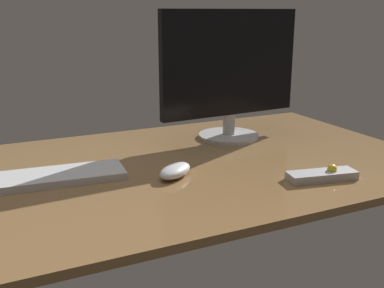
{
  "coord_description": "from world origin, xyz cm",
  "views": [
    {
      "loc": [
        -49.58,
        -111.72,
        43.01
      ],
      "look_at": [
        2.42,
        -2.19,
        8.0
      ],
      "focal_mm": 43.15,
      "sensor_mm": 36.0,
      "label": 1
    }
  ],
  "objects_px": {
    "monitor": "(230,73)",
    "media_remote": "(322,175)",
    "computer_mouse": "(175,171)",
    "keyboard": "(42,178)"
  },
  "relations": [
    {
      "from": "computer_mouse",
      "to": "media_remote",
      "type": "relative_size",
      "value": 0.63
    },
    {
      "from": "monitor",
      "to": "keyboard",
      "type": "bearing_deg",
      "value": -169.16
    },
    {
      "from": "computer_mouse",
      "to": "media_remote",
      "type": "distance_m",
      "value": 0.37
    },
    {
      "from": "keyboard",
      "to": "computer_mouse",
      "type": "bearing_deg",
      "value": -14.34
    },
    {
      "from": "monitor",
      "to": "media_remote",
      "type": "bearing_deg",
      "value": -91.62
    },
    {
      "from": "monitor",
      "to": "computer_mouse",
      "type": "height_order",
      "value": "monitor"
    },
    {
      "from": "computer_mouse",
      "to": "keyboard",
      "type": "bearing_deg",
      "value": 124.25
    },
    {
      "from": "monitor",
      "to": "computer_mouse",
      "type": "distance_m",
      "value": 0.46
    },
    {
      "from": "monitor",
      "to": "media_remote",
      "type": "height_order",
      "value": "monitor"
    },
    {
      "from": "monitor",
      "to": "keyboard",
      "type": "xyz_separation_m",
      "value": [
        -0.63,
        -0.16,
        -0.21
      ]
    }
  ]
}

